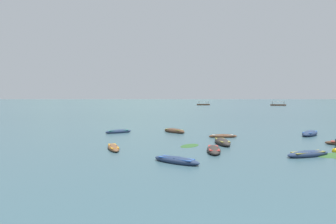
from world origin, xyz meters
The scene contains 18 objects.
ground_plane centered at (0.00, 1500.00, 0.00)m, with size 6000.00×6000.00×0.00m, color #385660.
mountain_1 centered at (-992.40, 2277.28, 167.73)m, with size 1076.40×1076.40×335.46m, color slate.
mountain_2 centered at (-258.71, 2313.58, 237.01)m, with size 2008.34×2008.34×474.02m, color slate.
mountain_3 centered at (365.79, 2264.94, 101.39)m, with size 668.90×668.90×202.78m, color #56665B.
rowboat_0 centered at (8.16, 13.95, 0.16)m, with size 3.74×2.01×0.52m.
rowboat_1 centered at (-1.39, 12.13, 0.16)m, with size 3.29×2.65×0.50m.
rowboat_2 centered at (-1.01, 27.54, 0.19)m, with size 3.08×3.30×0.61m.
rowboat_3 centered at (14.14, 24.78, 0.21)m, with size 3.58×3.74×0.68m.
rowboat_4 centered at (1.66, 15.61, 0.16)m, with size 1.43×3.38×0.52m.
rowboat_5 centered at (4.05, 23.43, 0.13)m, with size 3.08×0.94×0.41m.
rowboat_6 centered at (-7.75, 27.21, 0.16)m, with size 3.21×2.29×0.51m.
rowboat_7 centered at (-6.36, 16.83, 0.13)m, with size 1.84×3.39×0.42m.
rowboat_9 centered at (3.09, 19.18, 0.20)m, with size 1.30×3.59×0.63m.
ferry_0 centered at (60.36, 143.13, 0.45)m, with size 8.46×5.42×2.54m.
ferry_1 centered at (20.39, 153.24, 0.45)m, with size 7.63×4.28×2.54m.
mooring_buoy centered at (11.09, 15.46, 0.11)m, with size 0.45×0.45×1.15m.
weed_patch_0 centered at (0.03, 18.31, 0.00)m, with size 1.28×2.33×0.14m, color #2D5628.
weed_patch_2 centered at (9.33, 14.55, 0.00)m, with size 2.59×2.02×0.14m, color #2D5628.
Camera 1 is at (-2.13, -5.16, 4.19)m, focal length 28.89 mm.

